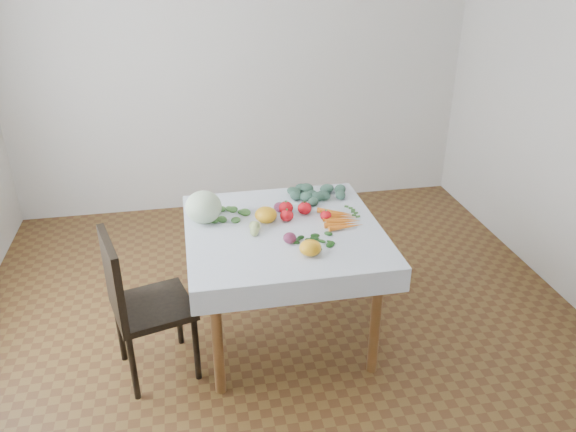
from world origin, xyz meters
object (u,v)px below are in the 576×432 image
heirloom_back (266,215)px  chair (136,299)px  carrot_bunch (340,219)px  table (283,243)px  cabbage (204,207)px

heirloom_back → chair: bearing=-158.0°
heirloom_back → carrot_bunch: heirloom_back is taller
table → heirloom_back: 0.20m
cabbage → carrot_bunch: cabbage is taller
cabbage → heirloom_back: cabbage is taller
table → chair: (-0.85, -0.21, -0.14)m
chair → heirloom_back: (0.77, 0.31, 0.28)m
table → chair: 0.89m
table → carrot_bunch: size_ratio=3.51×
carrot_bunch → table: bearing=-177.6°
heirloom_back → carrot_bunch: 0.44m
chair → heirloom_back: 0.87m
table → carrot_bunch: bearing=2.4°
cabbage → carrot_bunch: bearing=-10.8°
chair → cabbage: (0.41, 0.38, 0.33)m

